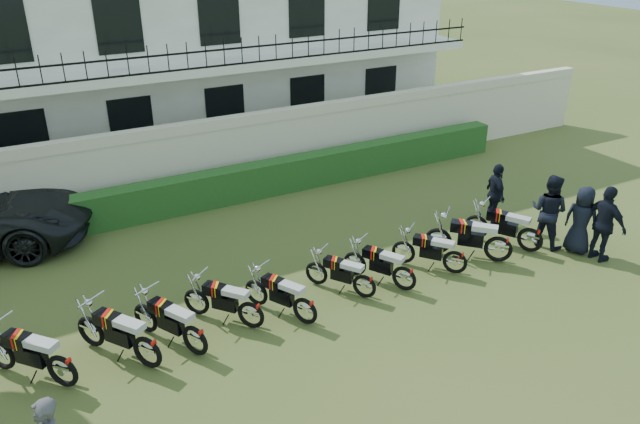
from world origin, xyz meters
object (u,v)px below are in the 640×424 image
object	(u,v)px
officer_2	(605,224)
officer_4	(549,211)
motorcycle_9	(531,234)
officer_3	(581,220)
motorcycle_1	(147,345)
motorcycle_5	(365,281)
motorcycle_3	(251,309)
officer_5	(495,194)
motorcycle_8	(499,243)
motorcycle_0	(61,364)
motorcycle_4	(305,305)
motorcycle_6	(405,273)
motorcycle_2	(195,334)
motorcycle_7	(456,257)

from	to	relation	value
officer_2	officer_4	bearing A→B (deg)	24.05
motorcycle_9	officer_3	distance (m)	1.25
motorcycle_1	motorcycle_5	world-z (taller)	motorcycle_1
motorcycle_3	motorcycle_9	size ratio (longest dim) A/B	0.83
officer_3	officer_5	world-z (taller)	officer_3
motorcycle_9	officer_2	bearing A→B (deg)	-70.56
motorcycle_5	officer_5	size ratio (longest dim) A/B	0.89
motorcycle_8	officer_2	bearing A→B (deg)	-68.62
motorcycle_0	officer_2	world-z (taller)	officer_2
motorcycle_8	officer_2	xyz separation A→B (m)	(2.25, -1.06, 0.42)
motorcycle_0	motorcycle_4	world-z (taller)	motorcycle_0
motorcycle_4	motorcycle_6	xyz separation A→B (m)	(2.50, 0.08, -0.01)
motorcycle_2	officer_5	distance (m)	9.09
motorcycle_5	officer_5	world-z (taller)	officer_5
motorcycle_3	motorcycle_5	xyz separation A→B (m)	(2.59, -0.14, -0.03)
motorcycle_4	motorcycle_5	xyz separation A→B (m)	(1.57, 0.25, -0.03)
motorcycle_3	motorcycle_9	distance (m)	7.28
motorcycle_1	officer_4	world-z (taller)	officer_4
motorcycle_0	motorcycle_9	distance (m)	10.84
motorcycle_1	motorcycle_7	world-z (taller)	motorcycle_1
motorcycle_4	motorcycle_7	world-z (taller)	motorcycle_4
motorcycle_1	motorcycle_9	world-z (taller)	motorcycle_1
motorcycle_7	officer_3	distance (m)	3.45
motorcycle_8	officer_4	xyz separation A→B (m)	(1.68, 0.11, 0.42)
officer_3	officer_4	xyz separation A→B (m)	(-0.45, 0.62, 0.09)
motorcycle_5	motorcycle_6	bearing A→B (deg)	-43.29
motorcycle_7	motorcycle_0	bearing A→B (deg)	140.35
motorcycle_0	officer_5	size ratio (longest dim) A/B	0.94
motorcycle_4	motorcycle_8	bearing A→B (deg)	-27.43
motorcycle_5	officer_3	bearing A→B (deg)	-40.33
motorcycle_9	officer_3	bearing A→B (deg)	-54.75
motorcycle_4	motorcycle_5	size ratio (longest dim) A/B	1.12
motorcycle_2	motorcycle_6	xyz separation A→B (m)	(4.77, -0.01, -0.03)
motorcycle_9	officer_4	distance (m)	0.78
motorcycle_9	motorcycle_5	bearing A→B (deg)	148.62
officer_4	officer_5	distance (m)	1.64
motorcycle_1	motorcycle_2	bearing A→B (deg)	-37.73
motorcycle_2	officer_3	bearing A→B (deg)	-31.27
motorcycle_5	officer_4	xyz separation A→B (m)	(5.32, -0.09, 0.51)
motorcycle_3	officer_3	xyz separation A→B (m)	(8.35, -0.86, 0.39)
officer_2	motorcycle_4	bearing A→B (deg)	80.20
officer_2	motorcycle_3	bearing A→B (deg)	78.52
motorcycle_1	motorcycle_7	distance (m)	7.10
motorcycle_4	motorcycle_9	world-z (taller)	motorcycle_9
motorcycle_9	officer_5	distance (m)	1.80
motorcycle_5	motorcycle_3	bearing A→B (deg)	143.55
motorcycle_1	officer_3	bearing A→B (deg)	-37.47
motorcycle_3	motorcycle_5	bearing A→B (deg)	-42.40
motorcycle_8	officer_4	distance (m)	1.73
motorcycle_4	officer_2	size ratio (longest dim) A/B	0.88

